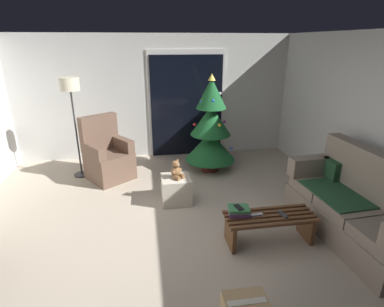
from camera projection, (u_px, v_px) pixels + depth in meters
name	position (u px, v px, depth m)	size (l,w,h in m)	color
ground_plane	(170.00, 236.00, 3.90)	(7.00, 7.00, 0.00)	#B2A38E
wall_back	(155.00, 97.00, 6.30)	(5.72, 0.12, 2.50)	silver
patio_door_frame	(187.00, 104.00, 6.38)	(1.60, 0.02, 2.20)	silver
patio_door_glass	(187.00, 107.00, 6.38)	(1.50, 0.02, 2.10)	black
couch	(357.00, 208.00, 3.78)	(0.89, 1.98, 1.08)	gray
coffee_table	(270.00, 224.00, 3.71)	(1.10, 0.40, 0.37)	brown
remote_silver	(256.00, 215.00, 3.65)	(0.04, 0.16, 0.02)	#ADADB2
remote_graphite	(283.00, 214.00, 3.66)	(0.04, 0.16, 0.02)	#333338
book_stack	(239.00, 211.00, 3.65)	(0.28, 0.23, 0.11)	#6B3D7A
cell_phone	(239.00, 207.00, 3.62)	(0.07, 0.14, 0.01)	black
christmas_tree	(211.00, 129.00, 5.63)	(0.94, 0.94, 1.82)	#4C1E19
armchair	(108.00, 157.00, 5.43)	(0.96, 0.96, 1.13)	brown
floor_lamp	(71.00, 94.00, 5.15)	(0.32, 0.32, 1.78)	#2D2D30
ottoman	(176.00, 189.00, 4.68)	(0.44, 0.44, 0.41)	beige
teddy_bear_chestnut	(176.00, 170.00, 4.56)	(0.21, 0.22, 0.29)	brown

